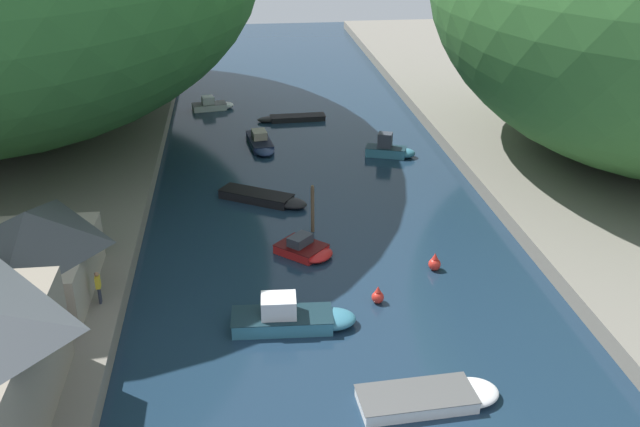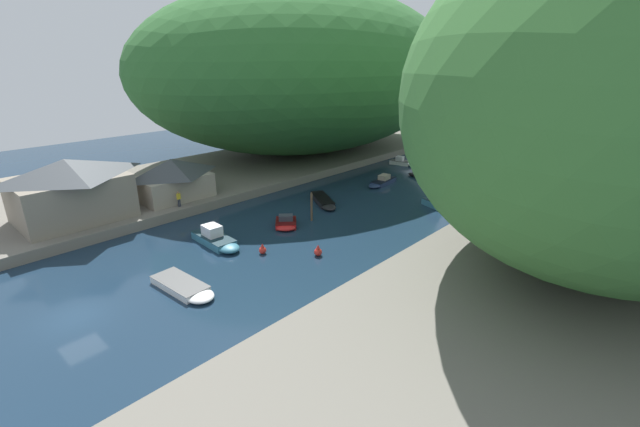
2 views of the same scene
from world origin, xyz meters
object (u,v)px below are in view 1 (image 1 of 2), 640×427
channel_buoy_near (435,263)px  person_on_quay (98,285)px  boat_small_dinghy (261,143)px  boat_far_upstream (306,249)px  boat_far_right_bank (213,105)px  boat_yellow_tender (289,118)px  boat_mid_channel (433,397)px  boat_moored_right (294,318)px  boat_open_rowboat (266,198)px  boat_cabin_cruiser (390,149)px  boathouse_shed (32,252)px  channel_buoy_far (378,296)px

channel_buoy_near → person_on_quay: size_ratio=0.61×
boat_small_dinghy → boat_far_upstream: boat_small_dinghy is taller
boat_far_right_bank → channel_buoy_near: size_ratio=3.96×
boat_yellow_tender → boat_mid_channel: 39.13m
boat_mid_channel → channel_buoy_near: (2.98, 10.84, 0.13)m
person_on_quay → boat_small_dinghy: bearing=-21.9°
boat_moored_right → boat_open_rowboat: (-0.58, 14.93, -0.21)m
boat_cabin_cruiser → boat_open_rowboat: (-10.11, -7.78, -0.25)m
boathouse_shed → boat_far_upstream: (13.66, 4.40, -2.99)m
channel_buoy_near → channel_buoy_far: size_ratio=1.08×
boat_small_dinghy → boat_far_upstream: (1.76, -18.77, -0.02)m
boat_open_rowboat → boat_far_right_bank: size_ratio=1.51×
boat_far_right_bank → boat_mid_channel: size_ratio=0.68×
boathouse_shed → boat_cabin_cruiser: 29.69m
boathouse_shed → channel_buoy_near: 20.84m
boat_far_upstream → channel_buoy_far: (3.12, -5.58, 0.02)m
boat_yellow_tender → channel_buoy_near: bearing=-171.1°
boathouse_shed → boat_yellow_tender: 33.58m
boat_yellow_tender → boat_cabin_cruiser: size_ratio=1.51×
boathouse_shed → boat_mid_channel: bearing=-27.2°
boat_far_right_bank → boat_yellow_tender: bearing=46.1°
channel_buoy_near → boat_open_rowboat: bearing=130.4°
boat_moored_right → boat_open_rowboat: size_ratio=0.98×
boat_far_upstream → boat_mid_channel: boat_far_upstream is taller
boat_moored_right → boat_cabin_cruiser: bearing=160.1°
boat_small_dinghy → boat_far_right_bank: (-3.99, 11.21, 0.03)m
channel_buoy_near → boat_yellow_tender: bearing=101.6°
boat_far_right_bank → boat_small_dinghy: bearing=8.3°
boat_far_upstream → boat_open_rowboat: 7.92m
boat_far_right_bank → boat_open_rowboat: bearing=-1.4°
boat_moored_right → boat_far_upstream: bearing=172.7°
boat_far_upstream → boat_moored_right: bearing=32.9°
boat_far_right_bank → person_on_quay: size_ratio=2.42×
boat_cabin_cruiser → boat_far_right_bank: bearing=-116.7°
boathouse_shed → boat_far_upstream: 14.66m
boat_moored_right → boat_small_dinghy: bearing=-176.2°
boat_far_right_bank → person_on_quay: person_on_quay is taller
boat_yellow_tender → person_on_quay: person_on_quay is taller
boat_moored_right → person_on_quay: bearing=-97.3°
boat_yellow_tender → boat_cabin_cruiser: (7.11, -10.12, 0.33)m
boat_cabin_cruiser → person_on_quay: size_ratio=2.41×
person_on_quay → boat_far_upstream: bearing=-64.1°
channel_buoy_near → channel_buoy_far: channel_buoy_near is taller
boat_moored_right → boat_far_right_bank: 37.48m
boat_cabin_cruiser → boat_far_upstream: bearing=-8.6°
boat_yellow_tender → channel_buoy_near: (5.77, -28.19, 0.18)m
boat_moored_right → boat_cabin_cruiser: size_ratio=1.49×
boathouse_shed → boat_open_rowboat: (11.78, 12.09, -3.04)m
boat_far_right_bank → channel_buoy_near: boat_far_right_bank is taller
boat_small_dinghy → boat_cabin_cruiser: boat_cabin_cruiser is taller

